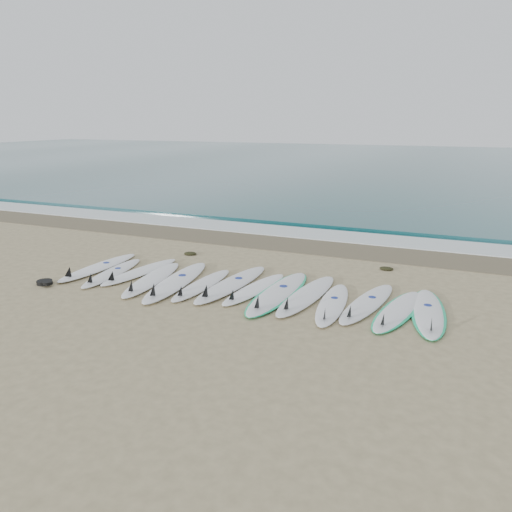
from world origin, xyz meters
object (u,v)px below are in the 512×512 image
at_px(surfboard_0, 97,267).
at_px(surfboard_13, 428,312).
at_px(surfboard_7, 253,289).
at_px(leash_coil, 45,282).

xyz_separation_m(surfboard_0, surfboard_13, (7.33, 0.08, -0.01)).
relative_size(surfboard_0, surfboard_7, 1.10).
distance_m(surfboard_13, leash_coil, 7.74).
height_order(surfboard_13, leash_coil, surfboard_13).
xyz_separation_m(surfboard_13, leash_coil, (-7.61, -1.36, 0.00)).
bearing_deg(surfboard_0, leash_coil, -101.15).
relative_size(surfboard_7, leash_coil, 5.10).
xyz_separation_m(surfboard_0, surfboard_7, (3.95, 0.01, -0.01)).
height_order(surfboard_0, surfboard_7, surfboard_0).
bearing_deg(surfboard_13, surfboard_7, 174.21).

